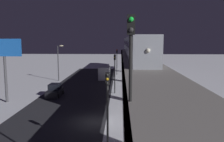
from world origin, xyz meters
The scene contains 12 objects.
ground_plane centered at (0.00, 0.00, 0.00)m, with size 240.00×240.00×0.00m, color white.
avenue_asphalt centered at (4.47, 0.00, 0.00)m, with size 11.00×93.05×0.01m, color #28282D.
elevated_railway centered at (-5.10, 0.00, 5.08)m, with size 5.00×93.05×5.87m.
subway_train centered at (-5.19, -26.09, 7.65)m, with size 2.94×55.47×3.40m.
rail_signal centered at (-3.03, 13.31, 8.60)m, with size 0.36×0.41×4.00m.
sedan_black centered at (7.67, -11.21, 0.78)m, with size 1.91×4.42×1.97m.
box_truck centered at (1.07, -28.70, 1.35)m, with size 2.40×7.40×2.80m.
traffic_light_near centered at (-1.63, 7.39, 4.20)m, with size 0.32×0.44×6.40m.
traffic_light_mid centered at (-1.63, -13.59, 4.20)m, with size 0.32×0.44×6.40m.
traffic_light_far centered at (-1.63, -34.57, 4.20)m, with size 0.32×0.44×6.40m.
commercial_billboard centered at (13.48, -7.49, 6.83)m, with size 4.80×0.36×8.90m.
street_lamp_far centered at (10.55, -25.00, 4.81)m, with size 1.35×0.44×7.65m.
Camera 1 is at (-2.57, 23.98, 8.74)m, focal length 37.31 mm.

